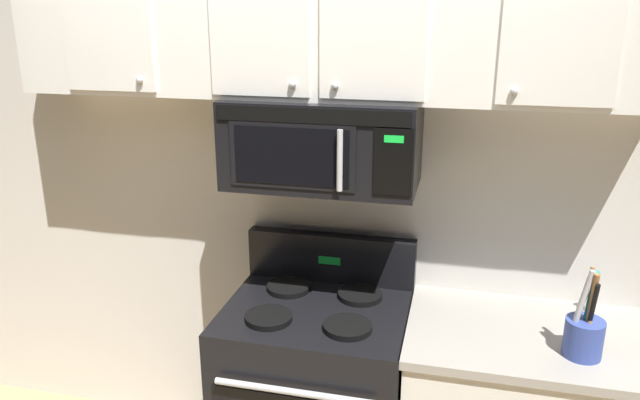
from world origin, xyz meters
TOP-DOWN VIEW (x-y plane):
  - back_wall at (0.00, 0.79)m, footprint 5.20×0.10m
  - stove_range at (0.00, 0.42)m, footprint 0.76×0.69m
  - over_range_microwave at (-0.00, 0.54)m, footprint 0.76×0.43m
  - upper_cabinets at (-0.00, 0.57)m, footprint 2.50×0.36m
  - utensil_crock_blue at (1.01, 0.30)m, footprint 0.13×0.13m
  - salt_shaker at (1.10, 0.66)m, footprint 0.04×0.04m

SIDE VIEW (x-z plane):
  - stove_range at x=0.00m, z-range -0.09..1.03m
  - salt_shaker at x=1.10m, z-range 0.90..1.02m
  - utensil_crock_blue at x=1.01m, z-range 0.82..1.16m
  - back_wall at x=0.00m, z-range 0.00..2.70m
  - over_range_microwave at x=0.00m, z-range 1.40..1.75m
  - upper_cabinets at x=0.00m, z-range 1.75..2.30m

